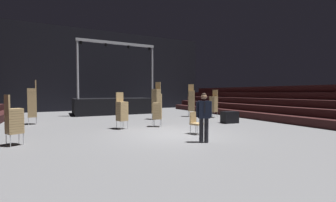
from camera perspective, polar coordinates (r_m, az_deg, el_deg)
The scene contains 14 objects.
ground_plane at distance 9.71m, azimuth 0.85°, elevation -8.71°, with size 22.00×30.00×0.10m, color slate.
arena_end_wall at distance 23.98m, azimuth -15.99°, elevation 7.41°, with size 22.00×0.30×8.00m, color black.
bleacher_bank_right at distance 16.51m, azimuth 28.44°, elevation -0.36°, with size 3.75×24.00×2.25m.
stage_riser at distance 19.72m, azimuth -13.62°, elevation -0.99°, with size 6.40×3.53×5.75m.
man_with_tie at distance 8.07m, azimuth 9.11°, elevation -3.39°, with size 0.56×0.37×1.77m.
chair_stack_front_left at distance 11.69m, azimuth -2.69°, elevation -2.36°, with size 0.61×0.61×1.71m.
chair_stack_front_right at distance 16.65m, azimuth 5.94°, elevation 0.15°, with size 0.58×0.58×2.39m.
chair_stack_mid_left at distance 14.86m, azimuth -3.00°, elevation 0.07°, with size 0.59×0.59×2.48m.
chair_stack_mid_right at distance 16.24m, azimuth 11.49°, elevation -0.68°, with size 0.56×0.56×1.96m.
chair_stack_mid_centre at distance 11.19m, azimuth -11.62°, elevation -2.39°, with size 0.56×0.56×1.79m.
chair_stack_rear_left at distance 9.16m, azimuth -34.49°, elevation -4.00°, with size 0.59×0.59×1.71m.
chair_stack_rear_right at distance 14.64m, azimuth -31.22°, elevation -0.27°, with size 0.48×0.48×2.48m.
equipment_road_case at distance 13.62m, azimuth 15.36°, elevation -3.99°, with size 0.90×0.60×0.68m, color black.
loose_chair_near_man at distance 9.75m, azimuth 6.94°, elevation -5.21°, with size 0.56×0.56×0.95m.
Camera 1 is at (-4.38, -8.47, 1.79)m, focal length 24.02 mm.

